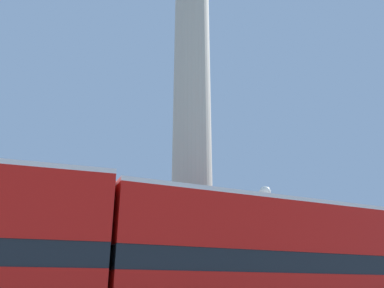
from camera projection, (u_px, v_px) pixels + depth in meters
name	position (u px, v px, depth m)	size (l,w,h in m)	color
monument_column	(192.00, 120.00, 18.65)	(5.01, 5.01, 26.18)	#A39E8E
bus_c	(287.00, 268.00, 11.24)	(11.09, 3.14, 4.23)	#B7140F
street_lamp	(269.00, 247.00, 13.51)	(0.44, 0.44, 5.44)	black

